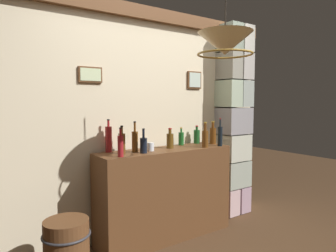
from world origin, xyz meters
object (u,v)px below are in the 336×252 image
(liquor_bottle_gin, at_px, (197,136))
(liquor_bottle_scotch, at_px, (144,145))
(glass_tumbler_rocks, at_px, (151,147))
(liquor_bottle_port, at_px, (205,138))
(liquor_bottle_whiskey, at_px, (220,136))
(liquor_bottle_vodka, at_px, (121,146))
(liquor_bottle_amaro, at_px, (109,139))
(pendant_lamp, at_px, (225,44))
(liquor_bottle_brandy, at_px, (122,143))
(liquor_bottle_bourbon, at_px, (213,135))
(liquor_bottle_tequila, at_px, (170,140))
(liquor_bottle_rye, at_px, (135,141))
(liquor_bottle_sherry, at_px, (181,138))

(liquor_bottle_gin, bearing_deg, liquor_bottle_scotch, -165.07)
(liquor_bottle_gin, distance_m, glass_tumbler_rocks, 0.77)
(liquor_bottle_port, relative_size, liquor_bottle_whiskey, 0.88)
(liquor_bottle_vodka, relative_size, liquor_bottle_amaro, 0.82)
(liquor_bottle_whiskey, distance_m, pendant_lamp, 1.28)
(liquor_bottle_amaro, bearing_deg, liquor_bottle_scotch, -43.87)
(liquor_bottle_brandy, height_order, glass_tumbler_rocks, liquor_bottle_brandy)
(liquor_bottle_amaro, bearing_deg, liquor_bottle_bourbon, -7.15)
(liquor_bottle_scotch, height_order, glass_tumbler_rocks, liquor_bottle_scotch)
(liquor_bottle_tequila, height_order, glass_tumbler_rocks, liquor_bottle_tequila)
(liquor_bottle_port, height_order, liquor_bottle_scotch, liquor_bottle_port)
(liquor_bottle_amaro, bearing_deg, liquor_bottle_gin, -0.67)
(liquor_bottle_tequila, distance_m, liquor_bottle_scotch, 0.41)
(liquor_bottle_rye, bearing_deg, liquor_bottle_sherry, 10.37)
(liquor_bottle_tequila, distance_m, liquor_bottle_port, 0.39)
(liquor_bottle_brandy, bearing_deg, liquor_bottle_sherry, 9.98)
(liquor_bottle_vodka, relative_size, liquor_bottle_scotch, 1.11)
(liquor_bottle_bourbon, xyz_separation_m, liquor_bottle_whiskey, (-0.06, -0.18, 0.01))
(liquor_bottle_rye, bearing_deg, liquor_bottle_port, -12.11)
(pendant_lamp, bearing_deg, liquor_bottle_gin, 60.33)
(liquor_bottle_rye, distance_m, liquor_bottle_vodka, 0.28)
(liquor_bottle_rye, distance_m, liquor_bottle_scotch, 0.12)
(liquor_bottle_bourbon, bearing_deg, glass_tumbler_rocks, -178.90)
(liquor_bottle_brandy, distance_m, liquor_bottle_whiskey, 1.15)
(liquor_bottle_rye, height_order, liquor_bottle_sherry, liquor_bottle_rye)
(liquor_bottle_rye, distance_m, glass_tumbler_rocks, 0.18)
(liquor_bottle_brandy, bearing_deg, liquor_bottle_port, -8.82)
(liquor_bottle_scotch, bearing_deg, liquor_bottle_amaro, 136.13)
(liquor_bottle_amaro, relative_size, liquor_bottle_whiskey, 1.03)
(liquor_bottle_bourbon, distance_m, glass_tumbler_rocks, 0.88)
(liquor_bottle_amaro, distance_m, pendant_lamp, 1.44)
(liquor_bottle_scotch, distance_m, liquor_bottle_sherry, 0.67)
(liquor_bottle_rye, xyz_separation_m, liquor_bottle_whiskey, (0.98, -0.19, 0.00))
(liquor_bottle_amaro, xyz_separation_m, liquor_bottle_scotch, (0.26, -0.25, -0.05))
(liquor_bottle_vodka, bearing_deg, liquor_bottle_amaro, 86.78)
(pendant_lamp, bearing_deg, liquor_bottle_sherry, 71.37)
(liquor_bottle_whiskey, bearing_deg, liquor_bottle_gin, 102.10)
(liquor_bottle_amaro, height_order, glass_tumbler_rocks, liquor_bottle_amaro)
(liquor_bottle_tequila, height_order, liquor_bottle_rye, liquor_bottle_rye)
(liquor_bottle_amaro, height_order, pendant_lamp, pendant_lamp)
(liquor_bottle_vodka, relative_size, liquor_bottle_whiskey, 0.85)
(liquor_bottle_gin, xyz_separation_m, liquor_bottle_sherry, (-0.24, -0.01, -0.01))
(liquor_bottle_whiskey, bearing_deg, liquor_bottle_bourbon, 72.25)
(liquor_bottle_brandy, bearing_deg, liquor_bottle_scotch, -22.89)
(liquor_bottle_sherry, xyz_separation_m, liquor_bottle_whiskey, (0.31, -0.32, 0.04))
(liquor_bottle_amaro, distance_m, liquor_bottle_sherry, 0.89)
(liquor_bottle_tequila, distance_m, glass_tumbler_rocks, 0.27)
(liquor_bottle_port, xyz_separation_m, liquor_bottle_scotch, (-0.74, 0.06, -0.02))
(liquor_bottle_tequila, height_order, liquor_bottle_port, liquor_bottle_port)
(liquor_bottle_whiskey, xyz_separation_m, glass_tumbler_rocks, (-0.82, 0.16, -0.07))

